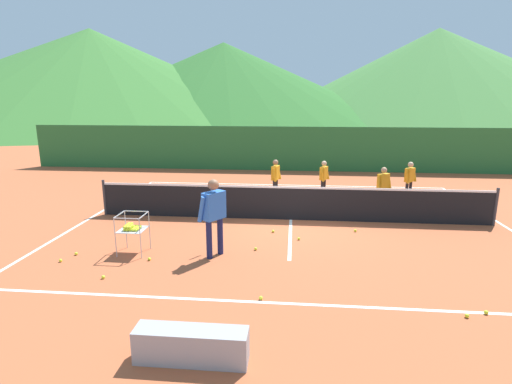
% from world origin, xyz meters
% --- Properties ---
extents(ground_plane, '(120.00, 120.00, 0.00)m').
position_xyz_m(ground_plane, '(0.00, 0.00, 0.00)').
color(ground_plane, '#B25633').
extents(line_baseline_near, '(11.56, 0.08, 0.01)m').
position_xyz_m(line_baseline_near, '(0.00, -4.78, 0.00)').
color(line_baseline_near, white).
rests_on(line_baseline_near, ground).
extents(line_baseline_far, '(11.56, 0.08, 0.01)m').
position_xyz_m(line_baseline_far, '(0.00, 4.63, 0.00)').
color(line_baseline_far, white).
rests_on(line_baseline_far, ground).
extents(line_sideline_west, '(0.08, 9.42, 0.01)m').
position_xyz_m(line_sideline_west, '(-5.78, 0.00, 0.00)').
color(line_sideline_west, white).
rests_on(line_sideline_west, ground).
extents(line_sideline_east, '(0.08, 9.42, 0.01)m').
position_xyz_m(line_sideline_east, '(5.78, 0.00, 0.00)').
color(line_sideline_east, white).
rests_on(line_sideline_east, ground).
extents(line_service_center, '(0.08, 5.92, 0.01)m').
position_xyz_m(line_service_center, '(0.00, 0.00, 0.00)').
color(line_service_center, white).
rests_on(line_service_center, ground).
extents(tennis_net, '(11.09, 0.08, 1.05)m').
position_xyz_m(tennis_net, '(0.00, 0.00, 0.50)').
color(tennis_net, '#333338').
rests_on(tennis_net, ground).
extents(instructor, '(0.59, 0.84, 1.72)m').
position_xyz_m(instructor, '(-1.64, -2.82, 1.03)').
color(instructor, '#191E4C').
rests_on(instructor, ground).
extents(student_0, '(0.35, 0.55, 1.36)m').
position_xyz_m(student_0, '(-0.56, 2.39, 0.82)').
color(student_0, black).
rests_on(student_0, ground).
extents(student_1, '(0.38, 0.52, 1.29)m').
position_xyz_m(student_1, '(1.09, 2.71, 0.78)').
color(student_1, black).
rests_on(student_1, ground).
extents(student_2, '(0.51, 0.44, 1.32)m').
position_xyz_m(student_2, '(2.82, 1.45, 0.79)').
color(student_2, silver).
rests_on(student_2, ground).
extents(student_3, '(0.48, 0.47, 1.32)m').
position_xyz_m(student_3, '(3.92, 2.57, 0.79)').
color(student_3, black).
rests_on(student_3, ground).
extents(ball_cart, '(0.58, 0.58, 0.90)m').
position_xyz_m(ball_cart, '(-3.50, -2.84, 0.59)').
color(ball_cart, '#B7B7BC').
rests_on(ball_cart, ground).
extents(tennis_ball_0, '(0.07, 0.07, 0.07)m').
position_xyz_m(tennis_ball_0, '(-0.45, -1.15, 0.03)').
color(tennis_ball_0, yellow).
rests_on(tennis_ball_0, ground).
extents(tennis_ball_1, '(0.07, 0.07, 0.07)m').
position_xyz_m(tennis_ball_1, '(-4.71, -3.09, 0.03)').
color(tennis_ball_1, yellow).
rests_on(tennis_ball_1, ground).
extents(tennis_ball_2, '(0.07, 0.07, 0.07)m').
position_xyz_m(tennis_ball_2, '(-0.46, -4.69, 0.03)').
color(tennis_ball_2, yellow).
rests_on(tennis_ball_2, ground).
extents(tennis_ball_3, '(0.07, 0.07, 0.07)m').
position_xyz_m(tennis_ball_3, '(-4.83, -3.48, 0.03)').
color(tennis_ball_3, yellow).
rests_on(tennis_ball_3, ground).
extents(tennis_ball_4, '(0.07, 0.07, 0.07)m').
position_xyz_m(tennis_ball_4, '(-2.99, -3.23, 0.03)').
color(tennis_ball_4, yellow).
rests_on(tennis_ball_4, ground).
extents(tennis_ball_5, '(0.07, 0.07, 0.07)m').
position_xyz_m(tennis_ball_5, '(-3.56, -4.17, 0.03)').
color(tennis_ball_5, yellow).
rests_on(tennis_ball_5, ground).
extents(tennis_ball_6, '(0.07, 0.07, 0.07)m').
position_xyz_m(tennis_ball_6, '(-0.78, -2.42, 0.03)').
color(tennis_ball_6, yellow).
rests_on(tennis_ball_6, ground).
extents(tennis_ball_7, '(0.07, 0.07, 0.07)m').
position_xyz_m(tennis_ball_7, '(2.84, -4.95, 0.03)').
color(tennis_ball_7, yellow).
rests_on(tennis_ball_7, ground).
extents(tennis_ball_8, '(0.07, 0.07, 0.07)m').
position_xyz_m(tennis_ball_8, '(0.21, -1.66, 0.03)').
color(tennis_ball_8, yellow).
rests_on(tennis_ball_8, ground).
extents(tennis_ball_9, '(0.07, 0.07, 0.07)m').
position_xyz_m(tennis_ball_9, '(1.68, -0.90, 0.03)').
color(tennis_ball_9, yellow).
rests_on(tennis_ball_9, ground).
extents(tennis_ball_10, '(0.07, 0.07, 0.07)m').
position_xyz_m(tennis_ball_10, '(3.19, -4.82, 0.03)').
color(tennis_ball_10, yellow).
rests_on(tennis_ball_10, ground).
extents(windscreen_fence, '(25.44, 0.08, 2.09)m').
position_xyz_m(windscreen_fence, '(0.00, 7.90, 1.04)').
color(windscreen_fence, '#286B33').
rests_on(windscreen_fence, ground).
extents(courtside_bench, '(1.50, 0.36, 0.46)m').
position_xyz_m(courtside_bench, '(-1.24, -6.41, 0.23)').
color(courtside_bench, '#99999E').
rests_on(courtside_bench, ground).
extents(hill_0, '(54.88, 54.88, 13.64)m').
position_xyz_m(hill_0, '(21.52, 55.38, 6.82)').
color(hill_0, '#427A38').
rests_on(hill_0, ground).
extents(hill_1, '(51.44, 51.44, 11.22)m').
position_xyz_m(hill_1, '(-10.48, 49.43, 5.61)').
color(hill_1, '#2D6628').
rests_on(hill_1, ground).
extents(hill_2, '(59.26, 59.26, 12.59)m').
position_xyz_m(hill_2, '(-28.11, 44.36, 6.29)').
color(hill_2, '#38702D').
rests_on(hill_2, ground).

